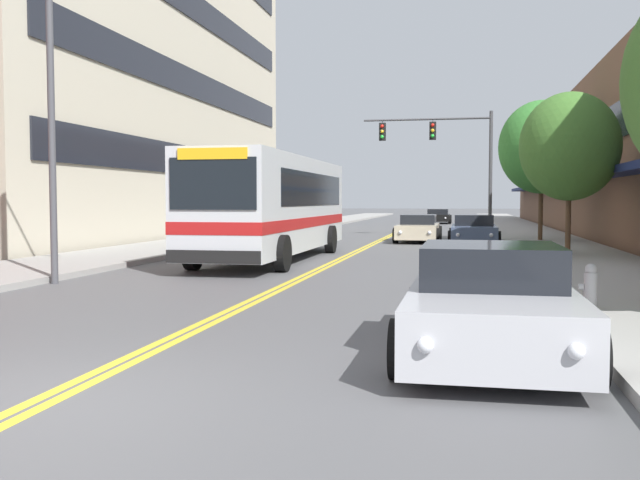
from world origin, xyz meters
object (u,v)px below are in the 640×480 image
car_black_moving_second (438,216)px  street_tree_right_mid (570,147)px  car_champagne_moving_lead (418,229)px  fire_hydrant (590,286)px  car_slate_blue_parked_right_mid (474,231)px  car_silver_parked_right_foreground (491,304)px  city_bus (275,203)px  street_lamp_left_near (64,78)px  street_tree_right_far (542,147)px  traffic_signal_mast (446,148)px  car_navy_parked_left_near (301,225)px

car_black_moving_second → street_tree_right_mid: street_tree_right_mid is taller
car_champagne_moving_lead → fire_hydrant: 21.41m
car_slate_blue_parked_right_mid → fire_hydrant: (1.63, -18.75, -0.10)m
car_silver_parked_right_foreground → car_slate_blue_parked_right_mid: 21.93m
city_bus → car_champagne_moving_lead: size_ratio=2.36×
city_bus → car_silver_parked_right_foreground: bearing=-64.6°
street_tree_right_mid → street_lamp_left_near: bearing=-141.6°
car_champagne_moving_lead → fire_hydrant: (4.11, -21.01, -0.08)m
street_lamp_left_near → street_tree_right_far: bearing=56.2°
car_silver_parked_right_foreground → traffic_signal_mast: traffic_signal_mast is taller
street_tree_right_mid → car_champagne_moving_lead: bearing=121.8°
car_champagne_moving_lead → street_tree_right_far: 6.53m
car_navy_parked_left_near → street_lamp_left_near: street_lamp_left_near is taller
car_silver_parked_right_foreground → car_champagne_moving_lead: 24.31m
car_navy_parked_left_near → street_tree_right_far: street_tree_right_far is taller
car_silver_parked_right_foreground → street_lamp_left_near: bearing=147.9°
city_bus → car_navy_parked_left_near: bearing=99.5°
street_tree_right_mid → street_tree_right_far: 8.55m
city_bus → car_navy_parked_left_near: size_ratio=2.34×
city_bus → car_slate_blue_parked_right_mid: bearing=53.1°
car_silver_parked_right_foreground → fire_hydrant: (1.69, 3.17, -0.12)m
car_navy_parked_left_near → car_champagne_moving_lead: car_navy_parked_left_near is taller
car_slate_blue_parked_right_mid → street_lamp_left_near: street_lamp_left_near is taller
car_slate_blue_parked_right_mid → car_champagne_moving_lead: (-2.48, 2.26, -0.02)m
city_bus → street_tree_right_far: street_tree_right_far is taller
city_bus → car_slate_blue_parked_right_mid: city_bus is taller
traffic_signal_mast → city_bus: bearing=-108.7°
traffic_signal_mast → car_navy_parked_left_near: bearing=-169.7°
car_navy_parked_left_near → car_slate_blue_parked_right_mid: bearing=-30.3°
city_bus → car_champagne_moving_lead: city_bus is taller
car_champagne_moving_lead → street_tree_right_mid: bearing=-58.2°
car_navy_parked_left_near → fire_hydrant: car_navy_parked_left_near is taller
street_tree_right_far → car_silver_parked_right_foreground: bearing=-97.1°
car_navy_parked_left_near → car_black_moving_second: (6.15, 23.80, -0.05)m
car_navy_parked_left_near → traffic_signal_mast: (7.33, 1.33, 3.99)m
car_champagne_moving_lead → car_black_moving_second: bearing=90.2°
city_bus → street_lamp_left_near: street_lamp_left_near is taller
city_bus → car_black_moving_second: size_ratio=2.49×
car_slate_blue_parked_right_mid → traffic_signal_mast: (-1.37, 6.42, 3.99)m
fire_hydrant → street_lamp_left_near: bearing=166.6°
car_navy_parked_left_near → street_tree_right_mid: street_tree_right_mid is taller
street_tree_right_far → car_black_moving_second: bearing=101.5°
street_tree_right_far → fire_hydrant: street_tree_right_far is taller
car_champagne_moving_lead → car_black_moving_second: car_champagne_moving_lead is taller
car_navy_parked_left_near → car_silver_parked_right_foreground: size_ratio=1.07×
car_silver_parked_right_foreground → street_tree_right_far: size_ratio=0.74×
car_slate_blue_parked_right_mid → car_black_moving_second: (-2.56, 28.89, -0.05)m
street_lamp_left_near → street_tree_right_far: size_ratio=1.26×
street_lamp_left_near → car_navy_parked_left_near: bearing=88.5°
car_silver_parked_right_foreground → car_navy_parked_left_near: bearing=107.7°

